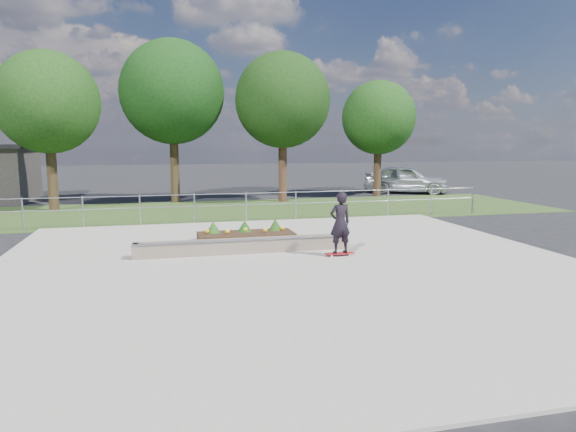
# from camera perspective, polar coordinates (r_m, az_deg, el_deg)

# --- Properties ---
(ground) EXTENTS (120.00, 120.00, 0.00)m
(ground) POSITION_cam_1_polar(r_m,az_deg,el_deg) (12.99, 0.73, -5.77)
(ground) COLOR black
(ground) RESTS_ON ground
(grass_verge) EXTENTS (30.00, 8.00, 0.02)m
(grass_verge) POSITION_cam_1_polar(r_m,az_deg,el_deg) (23.62, -6.01, 0.60)
(grass_verge) COLOR #2B431A
(grass_verge) RESTS_ON ground
(concrete_slab) EXTENTS (15.00, 15.00, 0.06)m
(concrete_slab) POSITION_cam_1_polar(r_m,az_deg,el_deg) (12.98, 0.73, -5.64)
(concrete_slab) COLOR gray
(concrete_slab) RESTS_ON ground
(fence) EXTENTS (20.06, 0.06, 1.20)m
(fence) POSITION_cam_1_polar(r_m,az_deg,el_deg) (20.09, -4.66, 1.45)
(fence) COLOR gray
(fence) RESTS_ON ground
(tree_far_left) EXTENTS (4.55, 4.55, 7.15)m
(tree_far_left) POSITION_cam_1_polar(r_m,az_deg,el_deg) (25.70, -25.17, 11.32)
(tree_far_left) COLOR #2F2012
(tree_far_left) RESTS_ON ground
(tree_mid_left) EXTENTS (5.25, 5.25, 8.25)m
(tree_mid_left) POSITION_cam_1_polar(r_m,az_deg,el_deg) (27.31, -12.73, 13.25)
(tree_mid_left) COLOR black
(tree_mid_left) RESTS_ON ground
(tree_mid_right) EXTENTS (4.90, 4.90, 7.70)m
(tree_mid_right) POSITION_cam_1_polar(r_m,az_deg,el_deg) (26.99, -0.61, 12.71)
(tree_mid_right) COLOR #372016
(tree_mid_right) RESTS_ON ground
(tree_far_right) EXTENTS (4.20, 4.20, 6.60)m
(tree_far_right) POSITION_cam_1_polar(r_m,az_deg,el_deg) (30.28, 10.04, 10.68)
(tree_far_right) COLOR #2F1F13
(tree_far_right) RESTS_ON ground
(grind_ledge) EXTENTS (6.00, 0.44, 0.43)m
(grind_ledge) POSITION_cam_1_polar(r_m,az_deg,el_deg) (14.41, -4.94, -3.31)
(grind_ledge) COLOR brown
(grind_ledge) RESTS_ON concrete_slab
(planter_bed) EXTENTS (3.00, 1.20, 0.61)m
(planter_bed) POSITION_cam_1_polar(r_m,az_deg,el_deg) (16.24, -4.71, -2.06)
(planter_bed) COLOR black
(planter_bed) RESTS_ON concrete_slab
(skateboarder) EXTENTS (0.80, 0.48, 1.75)m
(skateboarder) POSITION_cam_1_polar(r_m,az_deg,el_deg) (13.93, 5.81, -0.79)
(skateboarder) COLOR white
(skateboarder) RESTS_ON concrete_slab
(parked_car) EXTENTS (5.42, 4.14, 1.72)m
(parked_car) POSITION_cam_1_polar(r_m,az_deg,el_deg) (32.23, 12.99, 4.01)
(parked_car) COLOR #B3B7BD
(parked_car) RESTS_ON ground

